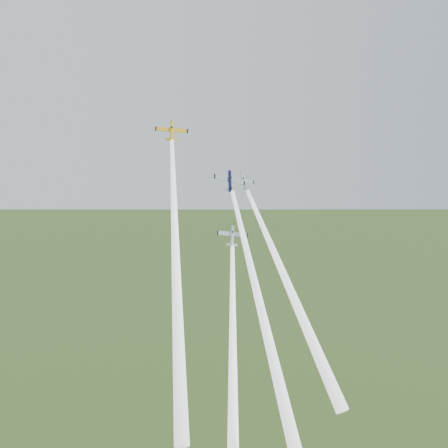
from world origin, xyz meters
TOP-DOWN VIEW (x-y plane):
  - plane_yellow at (-9.46, 7.48)m, footprint 9.85×8.10m
  - smoke_trail_yellow at (-14.90, -19.27)m, footprint 13.11×51.70m
  - plane_navy at (2.14, -3.99)m, footprint 9.60×6.71m
  - smoke_trail_navy at (0.90, -29.26)m, footprint 5.11×48.27m
  - plane_silver_right at (7.23, 0.54)m, footprint 6.80×6.36m
  - smoke_trail_silver_right at (10.59, -20.81)m, footprint 9.06×40.75m
  - plane_silver_low at (2.31, -5.48)m, footprint 9.36×7.94m
  - smoke_trail_silver_low at (-5.40, -28.55)m, footprint 17.28×44.73m

SIDE VIEW (x-z plane):
  - smoke_trail_silver_low at x=-5.40m, z-range 39.27..87.66m
  - smoke_trail_navy at x=0.90m, z-range 50.26..100.71m
  - smoke_trail_silver_right at x=10.59m, z-range 57.60..100.29m
  - smoke_trail_yellow at x=-14.90m, z-range 58.17..112.82m
  - plane_silver_low at x=2.31m, z-range 85.63..92.43m
  - plane_silver_right at x=7.23m, z-range 98.39..104.93m
  - plane_navy at x=2.14m, z-range 97.89..106.26m
  - plane_yellow at x=-9.46m, z-range 110.43..117.94m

